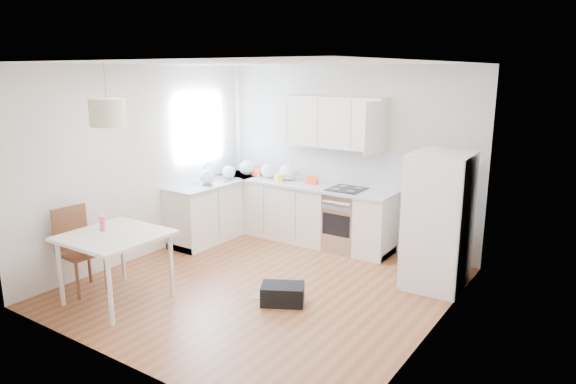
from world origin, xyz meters
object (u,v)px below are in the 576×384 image
object	(u,v)px
refrigerator	(440,221)
dining_table	(115,242)
gym_bag	(283,294)
dining_chair	(82,251)

from	to	relation	value
refrigerator	dining_table	world-z (taller)	refrigerator
gym_bag	dining_table	bearing A→B (deg)	-176.98
dining_table	dining_chair	bearing A→B (deg)	-174.82
dining_chair	gym_bag	distance (m)	2.47
dining_chair	dining_table	bearing A→B (deg)	10.22
dining_table	gym_bag	world-z (taller)	dining_table
dining_table	gym_bag	distance (m)	2.01
refrigerator	gym_bag	bearing A→B (deg)	-133.82
dining_table	dining_chair	distance (m)	0.61
refrigerator	dining_table	bearing A→B (deg)	-142.62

